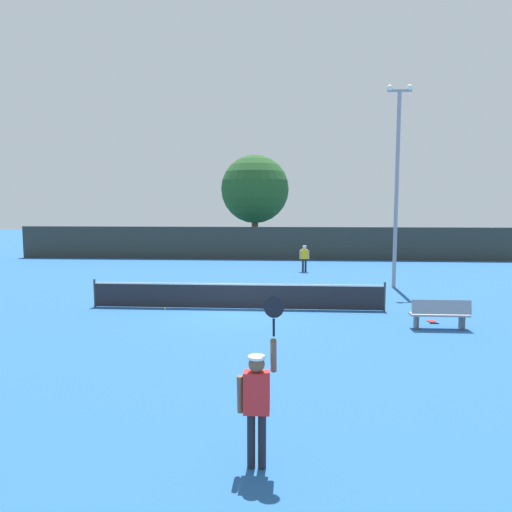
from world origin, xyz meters
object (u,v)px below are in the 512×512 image
Objects in this scene: player_serving at (257,394)px; parked_car_mid at (371,241)px; parked_car_near at (295,242)px; large_tree at (255,189)px; courtside_bench at (440,314)px; tennis_ball at (165,309)px; light_pole at (397,176)px; player_receiving at (304,256)px; spare_racket at (432,321)px.

player_serving is 37.07m from parked_car_mid.
large_tree is at bearing -148.62° from parked_car_near.
courtside_bench is at bearing -87.53° from parked_car_mid.
tennis_ball is 12.28m from light_pole.
parked_car_near reaches higher than tennis_ball.
parked_car_mid is (7.96, 36.21, -0.34)m from player_serving.
large_tree reaches higher than player_receiving.
parked_car_mid is (12.07, 25.86, 0.74)m from tennis_ball.
parked_car_near reaches higher than player_receiving.
player_serving reaches higher than player_receiving.
parked_car_mid is at bearing 84.29° from spare_racket.
courtside_bench is at bearing -73.18° from large_tree.
large_tree is at bearing -72.65° from player_receiving.
player_receiving is 12.51m from spare_racket.
spare_racket is at bearing 86.79° from courtside_bench.
light_pole reaches higher than tennis_ball.
player_serving is at bearing -122.48° from courtside_bench.
player_serving is 33.38m from large_tree.
light_pole is 18.84m from large_tree.
large_tree reaches higher than courtside_bench.
parked_car_near is at bearing -159.28° from parked_car_mid.
parked_car_near is at bearing 77.88° from tennis_ball.
parked_car_mid is at bearing 84.37° from courtside_bench.
parked_car_near and parked_car_mid have the same top height.
courtside_bench is at bearing -93.21° from spare_racket.
player_receiving is 13.33m from large_tree.
large_tree is at bearing 114.55° from light_pole.
light_pole is (4.07, -5.10, 4.33)m from player_receiving.
light_pole is at bearing 30.03° from tennis_ball.
large_tree reaches higher than parked_car_near.
parked_car_mid is at bearing 64.98° from tennis_ball.
large_tree is 5.90m from parked_car_near.
player_receiving is 2.99× the size of spare_racket.
courtside_bench is 0.22× the size of large_tree.
spare_racket is (5.25, 9.13, -1.10)m from player_serving.
parked_car_mid is at bearing -113.22° from player_receiving.
tennis_ball is (-5.55, -10.66, -0.90)m from player_receiving.
spare_racket is at bearing -7.39° from tennis_ball.
spare_racket is (3.81, -11.88, -0.92)m from player_receiving.
light_pole is (9.61, 5.56, 5.23)m from tennis_ball.
parked_car_near is (1.12, 34.67, -0.34)m from player_serving.
parked_car_mid is (6.52, 15.20, -0.16)m from player_receiving.
large_tree is at bearing 94.01° from player_serving.
courtside_bench is at bearing 106.33° from player_receiving.
parked_car_near is (5.22, 24.33, 0.74)m from tennis_ball.
light_pole is at bearing -88.79° from parked_car_mid.
large_tree is at bearing 85.50° from tennis_ball.
tennis_ball is 9.44m from spare_racket.
player_receiving is 13.38m from courtside_bench.
light_pole reaches higher than player_receiving.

